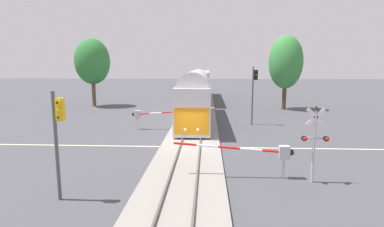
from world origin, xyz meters
name	(u,v)px	position (x,y,z in m)	size (l,w,h in m)	color
ground_plane	(191,147)	(0.00, 0.00, 0.00)	(220.00, 220.00, 0.00)	#47474C
road_centre_stripe	(191,147)	(0.00, 0.00, 0.00)	(44.00, 0.20, 0.01)	beige
railway_track	(191,146)	(0.00, 0.00, 0.10)	(4.40, 80.00, 0.32)	gray
commuter_train	(199,89)	(0.00, 20.38, 2.79)	(3.04, 40.87, 5.16)	silver
crossing_gate_near	(269,152)	(4.57, -6.12, 1.45)	(6.48, 0.40, 1.94)	#B7B7BC
crossing_signal_mast	(315,136)	(6.74, -6.66, 2.47)	(1.36, 0.44, 4.04)	#B2B2B7
crossing_gate_far	(145,114)	(-4.60, 6.12, 1.44)	(6.36, 0.40, 1.92)	#B7B7BC
traffic_signal_near_left	(58,128)	(-5.30, -9.39, 3.33)	(0.53, 0.38, 4.97)	#4C4C51
traffic_signal_far_side	(254,86)	(5.91, 8.94, 3.92)	(0.53, 0.38, 5.87)	#4C4C51
pine_left_background	(92,62)	(-15.43, 22.00, 6.51)	(5.00, 5.00, 9.83)	brown
oak_far_right	(286,62)	(11.71, 20.22, 6.39)	(4.51, 4.51, 10.00)	#4C3828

